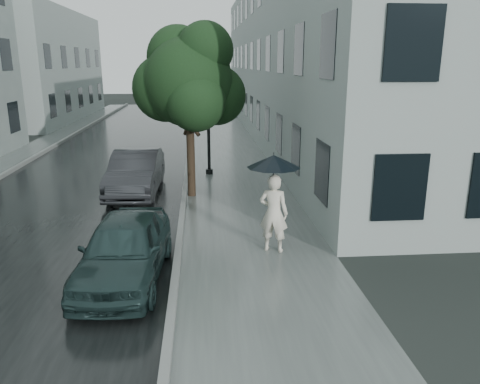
{
  "coord_description": "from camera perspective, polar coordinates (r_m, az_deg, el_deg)",
  "views": [
    {
      "loc": [
        -1.0,
        -8.03,
        4.23
      ],
      "look_at": [
        -0.11,
        2.49,
        1.3
      ],
      "focal_mm": 35.0,
      "sensor_mm": 36.0,
      "label": 1
    }
  ],
  "objects": [
    {
      "name": "sidewalk",
      "position": [
        20.51,
        -1.22,
        3.61
      ],
      "size": [
        3.5,
        60.0,
        0.01
      ],
      "primitive_type": "cube",
      "color": "slate",
      "rests_on": "ground"
    },
    {
      "name": "ground",
      "position": [
        9.13,
        2.07,
        -12.09
      ],
      "size": [
        120.0,
        120.0,
        0.0
      ],
      "primitive_type": "plane",
      "color": "black",
      "rests_on": "ground"
    },
    {
      "name": "kerb_near",
      "position": [
        20.46,
        -6.34,
        3.7
      ],
      "size": [
        0.15,
        60.0,
        0.15
      ],
      "primitive_type": "cube",
      "color": "slate",
      "rests_on": "ground"
    },
    {
      "name": "asphalt_road",
      "position": [
        20.87,
        -15.99,
        3.22
      ],
      "size": [
        6.85,
        60.0,
        0.0
      ],
      "primitive_type": "cube",
      "color": "black",
      "rests_on": "ground"
    },
    {
      "name": "lamp_post",
      "position": [
        17.93,
        -4.39,
        11.81
      ],
      "size": [
        0.82,
        0.47,
        5.41
      ],
      "rotation": [
        0.0,
        0.0,
        0.31
      ],
      "color": "black",
      "rests_on": "ground"
    },
    {
      "name": "building_far_b",
      "position": [
        40.12,
        -24.12,
        13.88
      ],
      "size": [
        7.02,
        18.0,
        8.0
      ],
      "color": "gray",
      "rests_on": "ground"
    },
    {
      "name": "car_near",
      "position": [
        9.64,
        -13.87,
        -6.69
      ],
      "size": [
        1.78,
        3.93,
        1.31
      ],
      "primitive_type": "imported",
      "rotation": [
        0.0,
        0.0,
        -0.06
      ],
      "color": "#1C302F",
      "rests_on": "ground"
    },
    {
      "name": "kerb_far",
      "position": [
        21.81,
        -25.07,
        3.06
      ],
      "size": [
        0.15,
        60.0,
        0.15
      ],
      "primitive_type": "cube",
      "color": "slate",
      "rests_on": "ground"
    },
    {
      "name": "pedestrian",
      "position": [
        10.69,
        4.12,
        -2.59
      ],
      "size": [
        0.78,
        0.65,
        1.82
      ],
      "primitive_type": "imported",
      "rotation": [
        0.0,
        0.0,
        2.77
      ],
      "color": "beige",
      "rests_on": "sidewalk"
    },
    {
      "name": "car_far",
      "position": [
        15.96,
        -12.57,
        2.38
      ],
      "size": [
        1.59,
        4.29,
        1.4
      ],
      "primitive_type": "imported",
      "rotation": [
        0.0,
        0.0,
        -0.03
      ],
      "color": "#232528",
      "rests_on": "ground"
    },
    {
      "name": "street_tree",
      "position": [
        15.0,
        -6.26,
        13.34
      ],
      "size": [
        3.6,
        3.27,
        5.45
      ],
      "color": "#332619",
      "rests_on": "ground"
    },
    {
      "name": "building_near",
      "position": [
        28.28,
        8.75,
        15.88
      ],
      "size": [
        7.02,
        36.0,
        9.0
      ],
      "color": "gray",
      "rests_on": "ground"
    },
    {
      "name": "umbrella",
      "position": [
        10.39,
        4.13,
        3.75
      ],
      "size": [
        1.36,
        1.36,
        1.37
      ],
      "rotation": [
        0.0,
        0.0,
        0.14
      ],
      "color": "black",
      "rests_on": "ground"
    }
  ]
}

